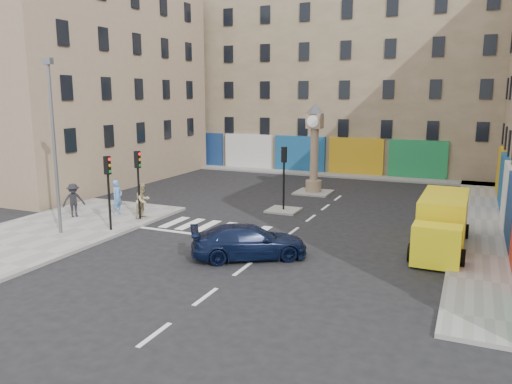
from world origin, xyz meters
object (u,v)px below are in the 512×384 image
Objects in this scene: navy_sedan at (249,241)px; pedestrian_dark at (74,200)px; yellow_van at (442,223)px; pedestrian_tan at (143,201)px; pedestrian_blue at (117,197)px; clock_pillar at (314,143)px; traffic_light_left_far at (138,174)px; traffic_light_island at (284,168)px; traffic_light_left_near at (108,181)px; lamp_post at (54,138)px.

navy_sedan is 2.63× the size of pedestrian_dark.
pedestrian_tan is at bearing -174.76° from yellow_van.
navy_sedan is at bearing -109.45° from pedestrian_blue.
clock_pillar is 1.25× the size of navy_sedan.
navy_sedan is at bearing -146.83° from yellow_van.
yellow_van is 3.47× the size of pedestrian_dark.
traffic_light_island is at bearing 40.60° from traffic_light_left_far.
pedestrian_blue is at bearing -15.65° from pedestrian_dark.
traffic_light_left_far is 1.90× the size of pedestrian_blue.
pedestrian_tan is at bearing -93.18° from pedestrian_blue.
pedestrian_blue is (-8.09, -10.98, -2.42)m from clock_pillar.
yellow_van is at bearing -85.62° from pedestrian_blue.
pedestrian_tan is (-6.28, -5.12, -1.48)m from traffic_light_island.
traffic_light_left_far is 1.00× the size of traffic_light_island.
traffic_light_left_near is 15.85m from yellow_van.
pedestrian_dark is (-9.93, -12.42, -2.47)m from clock_pillar.
clock_pillar is 13.62m from yellow_van.
traffic_light_left_near is 1.92× the size of pedestrian_tan.
lamp_post is 1.29× the size of yellow_van.
lamp_post reaches higher than traffic_light_left_far.
traffic_light_left_near is 3.65m from pedestrian_blue.
navy_sedan is (1.65, -8.60, -1.88)m from traffic_light_island.
clock_pillar is (0.00, 6.00, 0.96)m from traffic_light_island.
pedestrian_blue reaches higher than pedestrian_tan.
traffic_light_left_far is (0.00, 2.40, 0.00)m from traffic_light_left_near.
lamp_post is at bearing -131.71° from traffic_light_island.
traffic_light_left_near is at bearing -114.55° from clock_pillar.
clock_pillar reaches higher than traffic_light_left_near.
clock_pillar is at bearing 65.45° from traffic_light_left_near.
yellow_van is (9.00, -9.94, -2.39)m from clock_pillar.
traffic_light_island is (6.30, 5.40, -0.03)m from traffic_light_left_far.
lamp_post reaches higher than clock_pillar.
pedestrian_dark is at bearing 117.96° from pedestrian_tan.
traffic_light_left_far is at bearing 35.64° from navy_sedan.
traffic_light_left_far reaches higher than pedestrian_dark.
pedestrian_tan is 3.88m from pedestrian_dark.
pedestrian_dark is (-1.84, -1.43, -0.05)m from pedestrian_blue.
yellow_van is (15.30, 1.46, -1.46)m from traffic_light_left_far.
yellow_van is (9.00, -3.94, -1.43)m from traffic_light_island.
pedestrian_tan is (1.81, -0.13, -0.01)m from pedestrian_blue.
clock_pillar is at bearing -35.52° from pedestrian_blue.
clock_pillar is (8.20, 15.20, -1.24)m from lamp_post.
traffic_light_left_far is at bearing -173.71° from yellow_van.
pedestrian_dark is at bearing 128.79° from pedestrian_blue.
traffic_light_island is 1.99× the size of pedestrian_dark.
navy_sedan is at bearing -105.38° from pedestrian_tan.
lamp_post is 4.47× the size of pedestrian_dark.
navy_sedan is at bearing -21.91° from traffic_light_left_far.
pedestrian_tan is (-7.93, 3.48, 0.41)m from navy_sedan.
pedestrian_dark is (-3.63, -1.02, -1.54)m from traffic_light_left_far.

